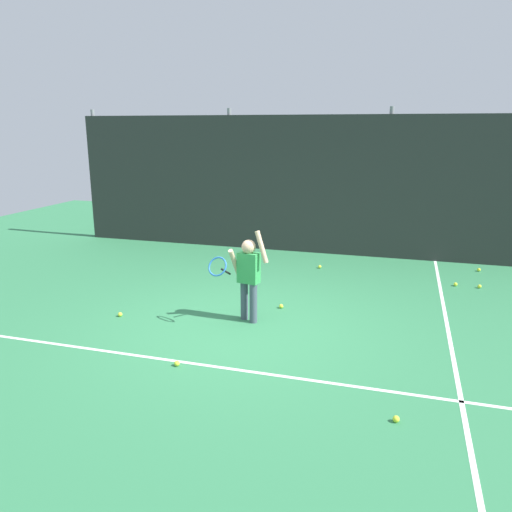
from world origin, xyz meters
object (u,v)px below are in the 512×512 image
object	(u,v)px
tennis_ball_1	(479,270)
tennis_ball_6	(480,286)
tennis_ball_4	(281,306)
tennis_ball_5	(456,284)
tennis_ball_2	(120,314)
tennis_ball_3	(320,267)
tennis_player	(247,273)
tennis_ball_7	(396,419)
tennis_ball_0	(177,363)

from	to	relation	value
tennis_ball_1	tennis_ball_6	distance (m)	1.14
tennis_ball_4	tennis_ball_6	xyz separation A→B (m)	(3.09, 1.96, 0.00)
tennis_ball_5	tennis_ball_2	bearing A→B (deg)	-148.66
tennis_ball_1	tennis_ball_5	xyz separation A→B (m)	(-0.52, -1.12, 0.00)
tennis_ball_3	tennis_ball_6	world-z (taller)	same
tennis_player	tennis_ball_1	world-z (taller)	tennis_player
tennis_player	tennis_ball_5	size ratio (longest dim) A/B	20.46
tennis_ball_2	tennis_ball_5	bearing A→B (deg)	31.34
tennis_player	tennis_ball_4	distance (m)	1.01
tennis_player	tennis_ball_1	size ratio (longest dim) A/B	20.46
tennis_ball_2	tennis_ball_6	distance (m)	6.08
tennis_ball_1	tennis_ball_6	xyz separation A→B (m)	(-0.12, -1.13, 0.00)
tennis_ball_2	tennis_ball_3	distance (m)	4.20
tennis_ball_5	tennis_ball_7	distance (m)	4.74
tennis_player	tennis_ball_4	bearing A→B (deg)	72.38
tennis_ball_5	tennis_ball_6	xyz separation A→B (m)	(0.39, -0.01, 0.00)
tennis_ball_4	tennis_ball_7	bearing A→B (deg)	-56.36
tennis_player	tennis_ball_7	world-z (taller)	tennis_player
tennis_ball_5	tennis_player	bearing A→B (deg)	-139.41
tennis_ball_1	tennis_ball_4	bearing A→B (deg)	-136.12
tennis_player	tennis_ball_2	world-z (taller)	tennis_player
tennis_player	tennis_ball_6	xyz separation A→B (m)	(3.43, 2.60, -0.69)
tennis_ball_3	tennis_ball_6	size ratio (longest dim) A/B	1.00
tennis_ball_0	tennis_ball_7	xyz separation A→B (m)	(2.51, -0.46, 0.00)
tennis_ball_1	tennis_ball_5	world-z (taller)	same
tennis_ball_2	tennis_ball_4	size ratio (longest dim) A/B	1.00
tennis_ball_6	tennis_ball_7	world-z (taller)	same
tennis_player	tennis_ball_1	distance (m)	5.20
tennis_ball_6	tennis_ball_2	bearing A→B (deg)	-150.63
tennis_ball_1	tennis_ball_0	bearing A→B (deg)	-126.43
tennis_ball_0	tennis_ball_1	distance (m)	6.61
tennis_ball_4	tennis_ball_5	xyz separation A→B (m)	(2.69, 1.96, 0.00)
tennis_ball_4	tennis_ball_7	distance (m)	3.24
tennis_player	tennis_ball_7	bearing A→B (deg)	-33.12
tennis_ball_4	tennis_ball_1	bearing A→B (deg)	43.88
tennis_ball_2	tennis_ball_4	distance (m)	2.44
tennis_ball_1	tennis_ball_2	bearing A→B (deg)	-142.83
tennis_ball_6	tennis_ball_7	distance (m)	4.83
tennis_player	tennis_ball_2	distance (m)	2.03
tennis_ball_0	tennis_ball_4	xyz separation A→B (m)	(0.72, 2.23, 0.00)
tennis_ball_6	tennis_ball_7	xyz separation A→B (m)	(-1.29, -4.65, 0.00)
tennis_ball_0	tennis_ball_3	size ratio (longest dim) A/B	1.00
tennis_ball_2	tennis_ball_7	xyz separation A→B (m)	(4.01, -1.67, 0.00)
tennis_ball_5	tennis_ball_6	bearing A→B (deg)	-0.94
tennis_ball_6	tennis_player	bearing A→B (deg)	-142.87
tennis_ball_1	tennis_ball_2	distance (m)	6.81
tennis_ball_4	tennis_player	bearing A→B (deg)	-118.34
tennis_ball_3	tennis_ball_7	world-z (taller)	same
tennis_ball_4	tennis_ball_0	bearing A→B (deg)	-107.80
tennis_player	tennis_ball_0	bearing A→B (deg)	-92.42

